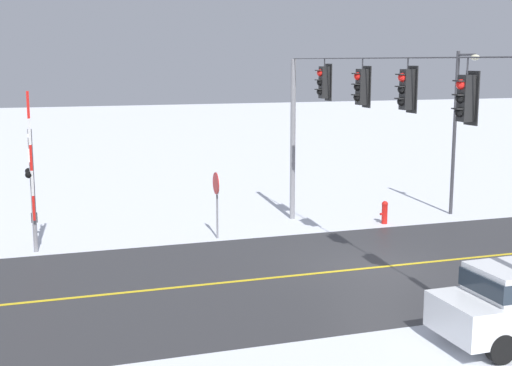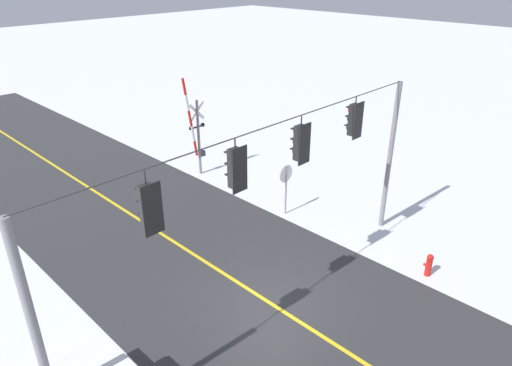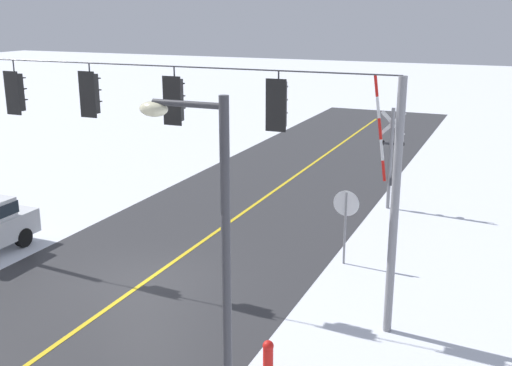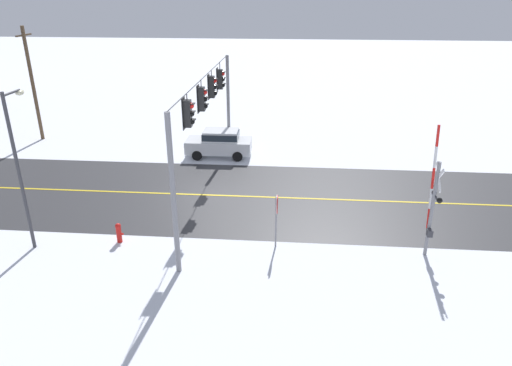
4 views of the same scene
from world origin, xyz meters
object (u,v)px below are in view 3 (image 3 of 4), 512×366
object	(u,v)px
stop_sign	(346,211)
railroad_crossing	(389,150)
streetlamp_near	(213,273)
fire_hydrant	(268,358)

from	to	relation	value
stop_sign	railroad_crossing	distance (m)	6.10
streetlamp_near	fire_hydrant	bearing A→B (deg)	-81.50
streetlamp_near	fire_hydrant	world-z (taller)	streetlamp_near
streetlamp_near	fire_hydrant	xyz separation A→B (m)	(0.51, -3.40, -3.45)
fire_hydrant	railroad_crossing	bearing A→B (deg)	-89.36
railroad_crossing	fire_hydrant	size ratio (longest dim) A/B	5.94
railroad_crossing	streetlamp_near	xyz separation A→B (m)	(-0.65, 16.10, 1.56)
streetlamp_near	fire_hydrant	distance (m)	4.87
stop_sign	railroad_crossing	xyz separation A→B (m)	(-0.03, -6.06, 0.64)
railroad_crossing	fire_hydrant	distance (m)	12.85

